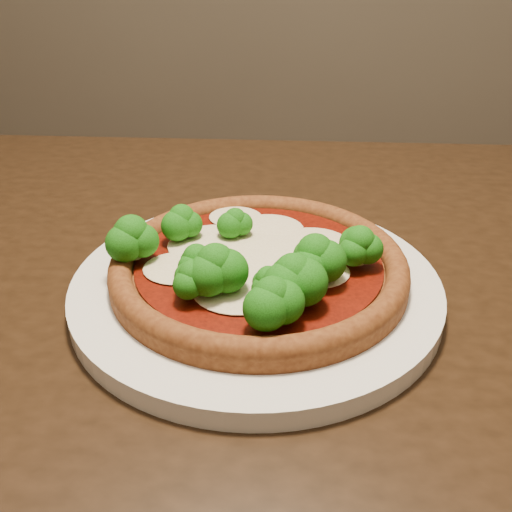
# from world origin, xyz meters

# --- Properties ---
(dining_table) EXTENTS (1.25, 0.91, 0.75)m
(dining_table) POSITION_xyz_m (0.08, 0.00, 0.65)
(dining_table) COLOR black
(dining_table) RESTS_ON floor
(plate) EXTENTS (0.32, 0.32, 0.02)m
(plate) POSITION_xyz_m (0.09, -0.00, 0.76)
(plate) COLOR white
(plate) RESTS_ON dining_table
(pizza) EXTENTS (0.26, 0.26, 0.06)m
(pizza) POSITION_xyz_m (0.09, -0.01, 0.79)
(pizza) COLOR brown
(pizza) RESTS_ON plate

